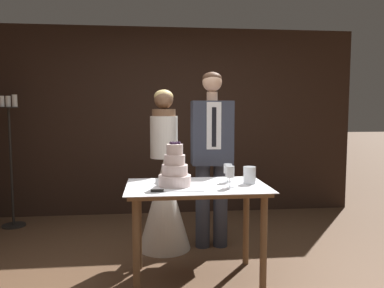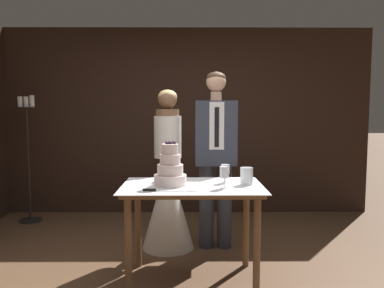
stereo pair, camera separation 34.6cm
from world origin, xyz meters
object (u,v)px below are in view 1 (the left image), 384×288
Objects in this scene: wine_glass_middle at (228,170)px; cake_table at (197,199)px; bride at (164,192)px; tiered_cake at (175,171)px; candle_stand at (11,159)px; cake_knife at (167,191)px; groom at (212,151)px; wine_glass_near at (230,173)px; hurricane_candle at (249,175)px.

cake_table is at bearing -158.76° from wine_glass_middle.
tiered_cake is at bearing -85.21° from bride.
cake_table is 2.69m from candle_stand.
candle_stand is at bearing 138.33° from tiered_cake.
cake_table is 0.72× the size of candle_stand.
bride is at bearing 129.71° from wine_glass_middle.
bride is at bearing 91.41° from cake_knife.
groom reaches higher than tiered_cake.
hurricane_candle is (0.20, 0.15, -0.05)m from wine_glass_near.
wine_glass_middle is 0.89m from bride.
hurricane_candle is at bearing -45.89° from bride.
cake_knife is 2.61× the size of wine_glass_middle.
hurricane_candle is 0.08× the size of groom.
candle_stand reaches higher than wine_glass_near.
tiered_cake is 0.48m from wine_glass_middle.
hurricane_candle is at bearing -33.21° from candle_stand.
bride is (-0.06, 0.75, -0.34)m from tiered_cake.
wine_glass_middle reaches higher than cake_table.
candle_stand reaches higher than wine_glass_middle.
tiered_cake reaches higher than cake_table.
groom is at bearing 93.41° from wine_glass_middle.
groom reaches higher than candle_stand.
tiered_cake is 2.55m from candle_stand.
candle_stand reaches higher than tiered_cake.
bride reaches higher than candle_stand.
candle_stand reaches higher than cake_knife.
groom reaches higher than wine_glass_near.
wine_glass_near is 0.23m from wine_glass_middle.
bride reaches higher than wine_glass_near.
cake_table is 7.39× the size of wine_glass_middle.
hurricane_candle is 3.04m from candle_stand.
wine_glass_near is 1.11× the size of wine_glass_middle.
wine_glass_middle is at bearing 21.24° from cake_table.
candle_stand is at bearing 146.32° from wine_glass_middle.
tiered_cake reaches higher than wine_glass_near.
tiered_cake reaches higher than hurricane_candle.
bride is 2.08m from candle_stand.
wine_glass_near is 0.11× the size of candle_stand.
groom is at bearing 60.24° from tiered_cake.
wine_glass_middle is (0.03, 0.23, -0.01)m from wine_glass_near.
tiered_cake is at bearing 74.09° from cake_knife.
cake_table is 6.67× the size of wine_glass_near.
cake_table is at bearing 0.75° from tiered_cake.
cake_table is 0.37m from cake_knife.
wine_glass_near reaches higher than cake_table.
groom is (0.50, 0.98, 0.19)m from cake_knife.
wine_glass_near is at bearing -37.73° from candle_stand.
cake_knife is (-0.26, -0.23, 0.12)m from cake_table.
wine_glass_near is 0.10× the size of groom.
groom is at bearing 90.47° from wine_glass_near.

